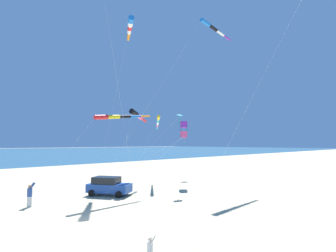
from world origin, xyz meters
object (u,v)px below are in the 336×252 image
Objects in this scene: kite_windsock_black_fish_shape at (158,121)px; kite_windsock_green_low_center at (130,26)px; parked_car at (109,186)px; kite_box_magenta_far_left at (184,129)px; cooler_box at (104,189)px; kite_windsock_yellow_midlevel at (212,28)px; person_child_green_jacket at (150,249)px; kite_windsock_long_streamer_left at (137,115)px; kite_delta_long_streamer_right at (185,134)px; person_adult_flyer at (30,194)px; kite_windsock_purple_drifting at (117,117)px; kite_delta_blue_topmost at (180,116)px.

kite_windsock_green_low_center reaches higher than kite_windsock_black_fish_shape.
kite_box_magenta_far_left reaches higher than parked_car.
parked_car reaches higher than cooler_box.
kite_windsock_green_low_center is at bearing 51.44° from kite_windsock_black_fish_shape.
kite_windsock_yellow_midlevel is 15.09m from kite_box_magenta_far_left.
person_child_green_jacket is 0.14× the size of kite_windsock_long_streamer_left.
kite_windsock_green_low_center reaches higher than kite_box_magenta_far_left.
kite_delta_long_streamer_right is 1.35× the size of kite_windsock_long_streamer_left.
person_child_green_jacket is (-16.61, 7.00, 0.49)m from cooler_box.
kite_delta_long_streamer_right is 15.94m from kite_windsock_yellow_midlevel.
cooler_box is 8.24m from person_adult_flyer.
kite_delta_long_streamer_right is 17.32m from kite_windsock_green_low_center.
person_child_green_jacket is 0.14× the size of kite_windsock_black_fish_shape.
kite_delta_long_streamer_right is (3.20, -22.33, 5.58)m from person_adult_flyer.
kite_box_magenta_far_left is (-0.96, -17.71, 5.98)m from person_adult_flyer.
kite_windsock_long_streamer_left reaches higher than kite_windsock_purple_drifting.
kite_delta_long_streamer_right is at bearing -4.92° from kite_windsock_yellow_midlevel.
person_adult_flyer is 0.09× the size of kite_windsock_green_low_center.
person_child_green_jacket is 19.25m from kite_delta_blue_topmost.
cooler_box is 0.49× the size of person_child_green_jacket.
kite_delta_long_streamer_right is 10.37m from kite_delta_blue_topmost.
cooler_box is at bearing -9.51° from kite_windsock_purple_drifting.
person_child_green_jacket is 0.12× the size of kite_delta_blue_topmost.
cooler_box is at bearing -18.22° from parked_car.
kite_windsock_long_streamer_left is (-1.55, 10.25, 2.09)m from kite_delta_long_streamer_right.
kite_windsock_black_fish_shape is (3.02, -8.15, 0.23)m from kite_windsock_purple_drifting.
person_adult_flyer is 1.56× the size of person_child_green_jacket.
person_child_green_jacket is at bearing 129.87° from kite_delta_blue_topmost.
kite_delta_long_streamer_right is at bearing -85.10° from cooler_box.
person_adult_flyer is 0.16× the size of kite_windsock_purple_drifting.
cooler_box is at bearing 94.90° from kite_delta_long_streamer_right.
person_adult_flyer is (-1.96, 7.95, 0.88)m from cooler_box.
parked_car is 7.39× the size of cooler_box.
kite_windsock_black_fish_shape is 3.56m from kite_box_magenta_far_left.
kite_windsock_yellow_midlevel is at bearing -112.61° from kite_box_magenta_far_left.
kite_windsock_black_fish_shape reaches higher than cooler_box.
person_child_green_jacket reaches higher than cooler_box.
kite_delta_long_streamer_right is (3.47, -15.11, 5.72)m from parked_car.
kite_delta_long_streamer_right is 6.22m from kite_box_magenta_far_left.
kite_windsock_yellow_midlevel is (11.98, -20.87, 20.79)m from person_child_green_jacket.
kite_windsock_long_streamer_left is (4.99, 2.40, 0.33)m from kite_delta_blue_topmost.
cooler_box is 0.31× the size of person_adult_flyer.
kite_windsock_green_low_center is (4.28, -5.36, 20.01)m from parked_car.
kite_delta_long_streamer_right is 10.57m from kite_windsock_long_streamer_left.
kite_box_magenta_far_left reaches higher than kite_delta_long_streamer_right.
cooler_box is at bearing 73.35° from kite_box_magenta_far_left.
kite_windsock_purple_drifting is at bearing 122.81° from kite_windsock_long_streamer_left.
cooler_box is 21.36m from kite_windsock_green_low_center.
person_adult_flyer is at bearing 79.45° from kite_windsock_purple_drifting.
kite_box_magenta_far_left is (-2.92, -9.76, 6.86)m from cooler_box.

